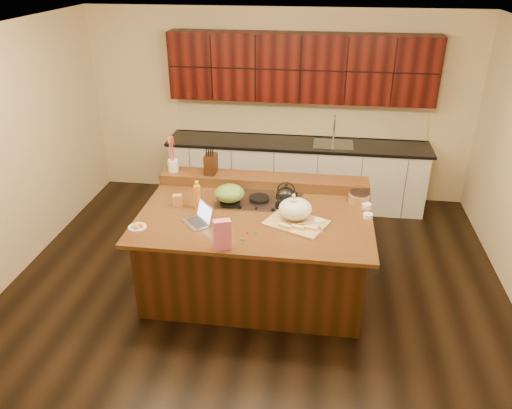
# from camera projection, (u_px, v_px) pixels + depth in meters

# --- Properties ---
(room) EXTENTS (5.52, 5.02, 2.72)m
(room) POSITION_uv_depth(u_px,v_px,m) (255.00, 176.00, 4.97)
(room) COLOR black
(room) RESTS_ON ground
(island) EXTENTS (2.40, 1.60, 0.92)m
(island) POSITION_uv_depth(u_px,v_px,m) (255.00, 251.00, 5.38)
(island) COLOR black
(island) RESTS_ON ground
(back_ledge) EXTENTS (2.40, 0.30, 0.12)m
(back_ledge) POSITION_uv_depth(u_px,v_px,m) (264.00, 181.00, 5.76)
(back_ledge) COLOR black
(back_ledge) RESTS_ON island
(cooktop) EXTENTS (0.92, 0.52, 0.05)m
(cooktop) POSITION_uv_depth(u_px,v_px,m) (259.00, 199.00, 5.43)
(cooktop) COLOR gray
(cooktop) RESTS_ON island
(back_counter) EXTENTS (3.70, 0.66, 2.40)m
(back_counter) POSITION_uv_depth(u_px,v_px,m) (298.00, 138.00, 7.07)
(back_counter) COLOR silver
(back_counter) RESTS_ON ground
(kettle) EXTENTS (0.23, 0.23, 0.19)m
(kettle) POSITION_uv_depth(u_px,v_px,m) (286.00, 196.00, 5.22)
(kettle) COLOR black
(kettle) RESTS_ON cooktop
(green_bowl) EXTENTS (0.35, 0.35, 0.18)m
(green_bowl) POSITION_uv_depth(u_px,v_px,m) (230.00, 193.00, 5.30)
(green_bowl) COLOR #51752E
(green_bowl) RESTS_ON cooktop
(laptop) EXTENTS (0.36, 0.36, 0.20)m
(laptop) POSITION_uv_depth(u_px,v_px,m) (200.00, 218.00, 4.97)
(laptop) COLOR #B7B7BC
(laptop) RESTS_ON island
(oil_bottle) EXTENTS (0.09, 0.09, 0.27)m
(oil_bottle) POSITION_uv_depth(u_px,v_px,m) (197.00, 197.00, 5.20)
(oil_bottle) COLOR orange
(oil_bottle) RESTS_ON island
(vinegar_bottle) EXTENTS (0.07, 0.07, 0.25)m
(vinegar_bottle) POSITION_uv_depth(u_px,v_px,m) (293.00, 210.00, 4.96)
(vinegar_bottle) COLOR silver
(vinegar_bottle) RESTS_ON island
(wooden_tray) EXTENTS (0.69, 0.61, 0.23)m
(wooden_tray) POSITION_uv_depth(u_px,v_px,m) (296.00, 212.00, 4.98)
(wooden_tray) COLOR tan
(wooden_tray) RESTS_ON island
(ramekin_a) EXTENTS (0.11, 0.11, 0.04)m
(ramekin_a) POSITION_uv_depth(u_px,v_px,m) (319.00, 222.00, 4.96)
(ramekin_a) COLOR white
(ramekin_a) RESTS_ON island
(ramekin_b) EXTENTS (0.13, 0.13, 0.04)m
(ramekin_b) POSITION_uv_depth(u_px,v_px,m) (368.00, 216.00, 5.08)
(ramekin_b) COLOR white
(ramekin_b) RESTS_ON island
(ramekin_c) EXTENTS (0.11, 0.11, 0.04)m
(ramekin_c) POSITION_uv_depth(u_px,v_px,m) (367.00, 206.00, 5.28)
(ramekin_c) COLOR white
(ramekin_c) RESTS_ON island
(strainer_bowl) EXTENTS (0.30, 0.30, 0.09)m
(strainer_bowl) POSITION_uv_depth(u_px,v_px,m) (359.00, 198.00, 5.40)
(strainer_bowl) COLOR #996B3F
(strainer_bowl) RESTS_ON island
(kitchen_timer) EXTENTS (0.09, 0.09, 0.07)m
(kitchen_timer) POSITION_uv_depth(u_px,v_px,m) (320.00, 228.00, 4.82)
(kitchen_timer) COLOR silver
(kitchen_timer) RESTS_ON island
(pink_bag) EXTENTS (0.17, 0.13, 0.29)m
(pink_bag) POSITION_uv_depth(u_px,v_px,m) (222.00, 234.00, 4.50)
(pink_bag) COLOR #D96686
(pink_bag) RESTS_ON island
(candy_plate) EXTENTS (0.20, 0.20, 0.01)m
(candy_plate) POSITION_uv_depth(u_px,v_px,m) (137.00, 227.00, 4.90)
(candy_plate) COLOR white
(candy_plate) RESTS_ON island
(package_box) EXTENTS (0.10, 0.08, 0.13)m
(package_box) POSITION_uv_depth(u_px,v_px,m) (178.00, 201.00, 5.29)
(package_box) COLOR #BA8441
(package_box) RESTS_ON island
(utensil_crock) EXTENTS (0.14, 0.14, 0.14)m
(utensil_crock) POSITION_uv_depth(u_px,v_px,m) (173.00, 166.00, 5.83)
(utensil_crock) COLOR white
(utensil_crock) RESTS_ON back_ledge
(knife_block) EXTENTS (0.13, 0.20, 0.23)m
(knife_block) POSITION_uv_depth(u_px,v_px,m) (211.00, 164.00, 5.75)
(knife_block) COLOR black
(knife_block) RESTS_ON back_ledge
(gumdrop_0) EXTENTS (0.02, 0.02, 0.02)m
(gumdrop_0) POSITION_uv_depth(u_px,v_px,m) (247.00, 233.00, 4.80)
(gumdrop_0) COLOR red
(gumdrop_0) RESTS_ON island
(gumdrop_1) EXTENTS (0.02, 0.02, 0.02)m
(gumdrop_1) POSITION_uv_depth(u_px,v_px,m) (241.00, 239.00, 4.69)
(gumdrop_1) COLOR #198C26
(gumdrop_1) RESTS_ON island
(gumdrop_2) EXTENTS (0.02, 0.02, 0.02)m
(gumdrop_2) POSITION_uv_depth(u_px,v_px,m) (231.00, 233.00, 4.79)
(gumdrop_2) COLOR red
(gumdrop_2) RESTS_ON island
(gumdrop_3) EXTENTS (0.02, 0.02, 0.02)m
(gumdrop_3) POSITION_uv_depth(u_px,v_px,m) (243.00, 242.00, 4.64)
(gumdrop_3) COLOR #198C26
(gumdrop_3) RESTS_ON island
(gumdrop_4) EXTENTS (0.02, 0.02, 0.02)m
(gumdrop_4) POSITION_uv_depth(u_px,v_px,m) (244.00, 240.00, 4.67)
(gumdrop_4) COLOR red
(gumdrop_4) RESTS_ON island
(gumdrop_5) EXTENTS (0.02, 0.02, 0.02)m
(gumdrop_5) POSITION_uv_depth(u_px,v_px,m) (222.00, 240.00, 4.67)
(gumdrop_5) COLOR #198C26
(gumdrop_5) RESTS_ON island
(gumdrop_6) EXTENTS (0.02, 0.02, 0.02)m
(gumdrop_6) POSITION_uv_depth(u_px,v_px,m) (230.00, 238.00, 4.71)
(gumdrop_6) COLOR red
(gumdrop_6) RESTS_ON island
(gumdrop_7) EXTENTS (0.02, 0.02, 0.02)m
(gumdrop_7) POSITION_uv_depth(u_px,v_px,m) (256.00, 233.00, 4.80)
(gumdrop_7) COLOR #198C26
(gumdrop_7) RESTS_ON island
(gumdrop_8) EXTENTS (0.02, 0.02, 0.02)m
(gumdrop_8) POSITION_uv_depth(u_px,v_px,m) (227.00, 232.00, 4.80)
(gumdrop_8) COLOR red
(gumdrop_8) RESTS_ON island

